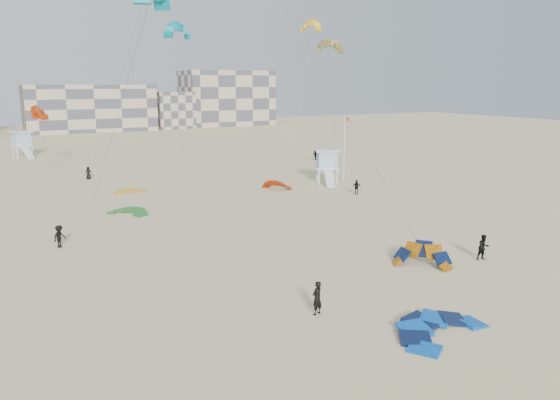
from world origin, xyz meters
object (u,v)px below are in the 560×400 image
kite_ground_blue (439,333)px  kitesurfer_main (317,298)px  kite_ground_orange (421,266)px  lifeguard_tower_near (327,167)px

kite_ground_blue → kitesurfer_main: bearing=116.7°
kite_ground_blue → kitesurfer_main: kitesurfer_main is taller
kite_ground_orange → kitesurfer_main: (-10.62, -3.42, 0.94)m
kite_ground_blue → kitesurfer_main: 6.47m
kite_ground_blue → lifeguard_tower_near: size_ratio=0.85×
kite_ground_orange → kite_ground_blue: bearing=-78.5°
kitesurfer_main → kite_ground_blue: bearing=112.1°
kite_ground_blue → lifeguard_tower_near: 42.62m
kitesurfer_main → lifeguard_tower_near: 40.48m
kitesurfer_main → lifeguard_tower_near: lifeguard_tower_near is taller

